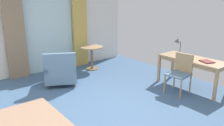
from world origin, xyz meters
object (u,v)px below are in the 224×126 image
at_px(desk_lamp, 178,42).
at_px(armchair_by_window, 61,72).
at_px(writing_desk, 192,62).
at_px(round_cafe_table, 92,52).
at_px(closed_book, 207,61).
at_px(desk_chair, 180,71).

height_order(desk_lamp, armchair_by_window, desk_lamp).
bearing_deg(writing_desk, round_cafe_table, 112.27).
bearing_deg(desk_lamp, round_cafe_table, 113.90).
xyz_separation_m(closed_book, armchair_by_window, (-2.42, 2.47, -0.40)).
xyz_separation_m(writing_desk, desk_lamp, (-0.09, 0.40, 0.42)).
bearing_deg(closed_book, armchair_by_window, 155.68).
bearing_deg(closed_book, round_cafe_table, 130.84).
distance_m(desk_chair, desk_lamp, 0.79).
distance_m(writing_desk, desk_chair, 0.49).
xyz_separation_m(closed_book, round_cafe_table, (-1.10, 3.09, -0.22)).
relative_size(writing_desk, closed_book, 5.64).
bearing_deg(desk_chair, closed_book, -38.87).
bearing_deg(round_cafe_table, desk_chair, -76.67).
bearing_deg(armchair_by_window, writing_desk, -40.82).
distance_m(desk_lamp, closed_book, 0.84).
height_order(desk_lamp, round_cafe_table, desk_lamp).
relative_size(closed_book, armchair_by_window, 0.28).
xyz_separation_m(desk_lamp, armchair_by_window, (-2.35, 1.71, -0.73)).
height_order(desk_chair, round_cafe_table, desk_chair).
bearing_deg(desk_lamp, desk_chair, -133.39).
xyz_separation_m(desk_chair, desk_lamp, (0.38, 0.40, 0.56)).
distance_m(writing_desk, round_cafe_table, 2.94).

